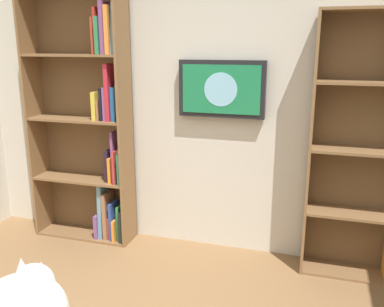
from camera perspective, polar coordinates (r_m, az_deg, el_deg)
wall_back at (r=3.48m, az=3.63°, el=8.14°), size 4.52×0.06×2.70m
bookshelf_right at (r=3.78m, az=-13.48°, el=3.80°), size 0.92×0.28×2.22m
wall_mounted_tv at (r=3.38m, az=4.07°, el=8.79°), size 0.70×0.07×0.46m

